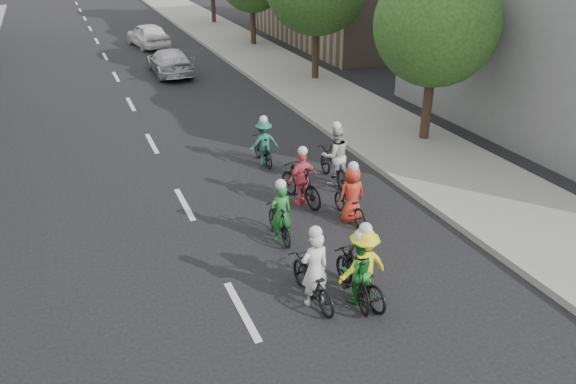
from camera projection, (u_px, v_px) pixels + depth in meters
ground at (242, 311)px, 11.05m from camera, size 120.00×120.00×0.00m
sidewalk_right at (356, 114)px, 22.08m from camera, size 4.00×80.00×0.15m
curb_right at (311, 120)px, 21.41m from camera, size 0.18×80.00×0.18m
tree_r_0 at (436, 24)px, 17.83m from camera, size 4.00×4.00×5.97m
cyclist_0 at (313, 277)px, 11.10m from camera, size 0.69×1.78×1.76m
cyclist_1 at (357, 273)px, 11.14m from camera, size 0.83×1.83×1.61m
cyclist_2 at (361, 271)px, 11.15m from camera, size 1.09×1.83×1.77m
cyclist_3 at (301, 182)px, 15.02m from camera, size 0.95×1.91×1.67m
cyclist_4 at (350, 200)px, 14.19m from camera, size 0.74×1.58×1.64m
cyclist_5 at (280, 219)px, 13.30m from camera, size 0.54×1.49×1.61m
cyclist_6 at (334, 161)px, 16.18m from camera, size 0.89×1.94×1.90m
cyclist_7 at (263, 146)px, 17.47m from camera, size 0.95×1.55×1.61m
follow_car_lead at (170, 62)px, 27.92m from camera, size 1.83×4.36×1.26m
follow_car_trail at (148, 35)px, 34.01m from camera, size 2.31×4.40×1.43m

